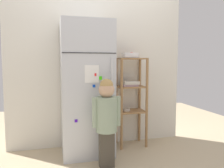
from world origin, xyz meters
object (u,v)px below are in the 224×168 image
Objects in this scene: refrigerator at (87,89)px; child_standing at (107,114)px; pantry_shelf_unit at (131,93)px; fruit_bin at (130,56)px.

child_standing is (0.15, -0.44, -0.24)m from refrigerator.
child_standing is 0.81× the size of pantry_shelf_unit.
refrigerator is at bearing -169.25° from fruit_bin.
refrigerator is 8.40× the size of fruit_bin.
child_standing is at bearing -130.38° from pantry_shelf_unit.
refrigerator reaches higher than pantry_shelf_unit.
refrigerator is 1.69× the size of child_standing.
child_standing is 4.98× the size of fruit_bin.
child_standing is at bearing -129.73° from fruit_bin.
fruit_bin is (0.62, 0.12, 0.43)m from refrigerator.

